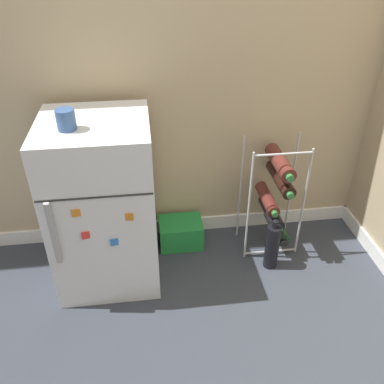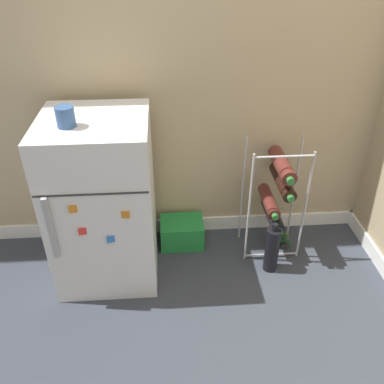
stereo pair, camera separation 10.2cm
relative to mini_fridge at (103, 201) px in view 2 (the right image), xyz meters
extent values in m
plane|color=#333842|center=(0.53, -0.37, -0.44)|extent=(14.00, 14.00, 0.00)
cube|color=tan|center=(0.53, 0.33, 0.81)|extent=(6.92, 0.06, 2.50)
cube|color=white|center=(0.53, 0.30, -0.40)|extent=(6.92, 0.01, 0.09)
cube|color=silver|center=(0.00, 0.00, 0.00)|extent=(0.50, 0.50, 0.89)
cube|color=#2D2D2D|center=(0.00, -0.25, 0.21)|extent=(0.49, 0.00, 0.01)
cube|color=#9E9EA3|center=(-0.20, -0.27, 0.04)|extent=(0.02, 0.02, 0.32)
cube|color=red|center=(-0.06, -0.25, 0.01)|extent=(0.04, 0.01, 0.04)
cube|color=blue|center=(0.06, -0.25, -0.04)|extent=(0.04, 0.01, 0.04)
cube|color=orange|center=(0.14, -0.25, 0.09)|extent=(0.04, 0.01, 0.04)
cube|color=orange|center=(-0.09, -0.25, 0.14)|extent=(0.04, 0.01, 0.04)
cylinder|color=#B2B2B7|center=(0.75, 0.01, -0.10)|extent=(0.01, 0.01, 0.68)
cylinder|color=#B2B2B7|center=(1.06, 0.01, -0.10)|extent=(0.01, 0.01, 0.68)
cylinder|color=#B2B2B7|center=(0.75, 0.21, -0.10)|extent=(0.01, 0.01, 0.68)
cylinder|color=#B2B2B7|center=(1.06, 0.21, -0.10)|extent=(0.01, 0.01, 0.68)
cylinder|color=#B2B2B7|center=(0.91, 0.01, -0.42)|extent=(0.31, 0.01, 0.01)
cylinder|color=#B2B2B7|center=(0.91, 0.01, 0.22)|extent=(0.31, 0.01, 0.01)
cylinder|color=#19381E|center=(0.97, 0.11, -0.32)|extent=(0.08, 0.27, 0.08)
cylinder|color=black|center=(0.97, -0.04, -0.32)|extent=(0.04, 0.02, 0.04)
cylinder|color=black|center=(0.92, 0.11, -0.22)|extent=(0.08, 0.28, 0.08)
cylinder|color=#2D7033|center=(0.92, -0.04, -0.22)|extent=(0.04, 0.02, 0.04)
cylinder|color=#56231E|center=(0.89, 0.11, -0.12)|extent=(0.07, 0.27, 0.07)
cylinder|color=#2D7033|center=(0.89, -0.04, -0.12)|extent=(0.03, 0.02, 0.03)
cylinder|color=black|center=(0.95, 0.11, 0.01)|extent=(0.07, 0.31, 0.07)
cylinder|color=#2D7033|center=(0.95, -0.06, 0.01)|extent=(0.04, 0.02, 0.04)
cylinder|color=#56231E|center=(0.93, 0.11, 0.11)|extent=(0.08, 0.30, 0.08)
cylinder|color=#2D7033|center=(0.93, -0.05, 0.11)|extent=(0.04, 0.02, 0.04)
cube|color=#1E7F38|center=(0.40, 0.18, -0.37)|extent=(0.25, 0.19, 0.16)
cylinder|color=#335184|center=(-0.09, -0.07, 0.49)|extent=(0.08, 0.08, 0.09)
cylinder|color=black|center=(0.88, -0.08, -0.31)|extent=(0.08, 0.08, 0.27)
cylinder|color=black|center=(0.88, -0.08, -0.15)|extent=(0.03, 0.03, 0.04)
camera|label=1|loc=(0.22, -1.71, 1.16)|focal=38.00mm
camera|label=2|loc=(0.33, -1.72, 1.16)|focal=38.00mm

